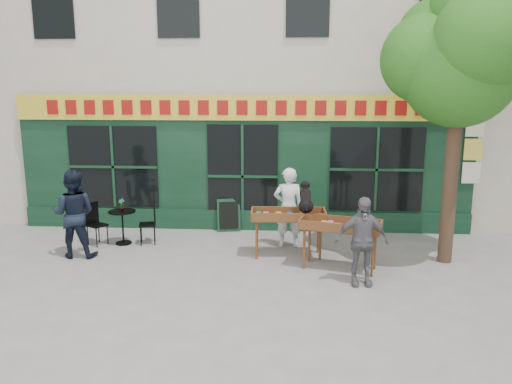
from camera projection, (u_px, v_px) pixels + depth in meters
ground at (232, 261)px, 10.13m from camera, size 80.00×80.00×0.00m
building at (253, 36)px, 14.94m from camera, size 14.00×7.26×10.00m
street_tree at (462, 52)px, 9.35m from camera, size 3.05×2.90×5.60m
book_cart_center at (288, 218)px, 10.31m from camera, size 1.52×0.68×0.99m
dog at (306, 196)px, 10.14m from camera, size 0.36×0.61×0.60m
woman at (288, 207)px, 10.93m from camera, size 0.66×0.45×1.77m
book_cart_right at (340, 228)px, 9.54m from camera, size 1.61×1.00×0.99m
man_right at (362, 241)px, 8.79m from camera, size 0.97×0.46×1.61m
bistro_table at (122, 220)px, 11.16m from camera, size 0.60×0.60×0.76m
bistro_chair_left at (94, 220)px, 11.15m from camera, size 0.50×0.50×0.95m
bistro_chair_right at (151, 220)px, 11.19m from camera, size 0.44×0.44×0.95m
potted_plant at (122, 205)px, 11.09m from camera, size 0.17×0.14×0.28m
man_left at (74, 214)px, 10.26m from camera, size 0.94×0.76×1.83m
chalkboard at (229, 215)px, 12.21m from camera, size 0.59×0.30×0.79m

